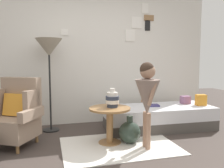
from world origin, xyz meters
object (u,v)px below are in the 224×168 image
object	(u,v)px
armchair	(15,115)
side_table	(110,117)
floor_lamp	(49,50)
book_on_daybed	(153,105)
demijohn_near	(130,132)
person_child	(147,93)
vase_striped	(112,99)
daybed	(159,117)

from	to	relation	value
armchair	side_table	bearing A→B (deg)	-13.25
floor_lamp	book_on_daybed	size ratio (longest dim) A/B	7.22
floor_lamp	demijohn_near	world-z (taller)	floor_lamp
person_child	vase_striped	bearing A→B (deg)	137.62
daybed	armchair	bearing A→B (deg)	-175.30
daybed	floor_lamp	size ratio (longest dim) A/B	1.21
floor_lamp	person_child	bearing A→B (deg)	-43.50
armchair	side_table	size ratio (longest dim) A/B	1.60
book_on_daybed	daybed	bearing A→B (deg)	-20.54
daybed	person_child	world-z (taller)	person_child
book_on_daybed	side_table	bearing A→B (deg)	-149.59
daybed	demijohn_near	size ratio (longest dim) A/B	4.68
book_on_daybed	demijohn_near	xyz separation A→B (m)	(-0.65, -0.62, -0.25)
side_table	book_on_daybed	size ratio (longest dim) A/B	2.75
armchair	daybed	distance (m)	2.40
daybed	person_child	size ratio (longest dim) A/B	1.60
vase_striped	demijohn_near	world-z (taller)	vase_striped
vase_striped	demijohn_near	size ratio (longest dim) A/B	0.68
side_table	person_child	xyz separation A→B (m)	(0.44, -0.34, 0.39)
vase_striped	floor_lamp	distance (m)	1.42
armchair	person_child	distance (m)	1.92
vase_striped	person_child	distance (m)	0.55
vase_striped	floor_lamp	world-z (taller)	floor_lamp
vase_striped	daybed	bearing A→B (deg)	25.80
vase_striped	floor_lamp	bearing A→B (deg)	136.01
demijohn_near	side_table	bearing A→B (deg)	165.67
floor_lamp	daybed	bearing A→B (deg)	-10.90
armchair	side_table	distance (m)	1.37
armchair	book_on_daybed	xyz separation A→B (m)	(2.27, 0.24, -0.02)
book_on_daybed	floor_lamp	bearing A→B (deg)	169.74
person_child	demijohn_near	xyz separation A→B (m)	(-0.16, 0.26, -0.61)
daybed	vase_striped	world-z (taller)	vase_striped
side_table	floor_lamp	world-z (taller)	floor_lamp
floor_lamp	book_on_daybed	bearing A→B (deg)	-10.26
armchair	book_on_daybed	bearing A→B (deg)	5.97
vase_striped	armchair	bearing A→B (deg)	168.15
armchair	vase_striped	size ratio (longest dim) A/B	3.48
armchair	demijohn_near	size ratio (longest dim) A/B	2.37
daybed	vase_striped	distance (m)	1.20
side_table	demijohn_near	bearing A→B (deg)	-14.33
book_on_daybed	demijohn_near	size ratio (longest dim) A/B	0.54
armchair	demijohn_near	xyz separation A→B (m)	(1.62, -0.39, -0.27)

